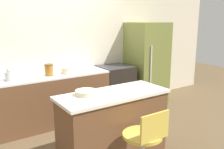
% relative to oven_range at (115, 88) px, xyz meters
% --- Properties ---
extents(ground_plane, '(14.00, 14.00, 0.00)m').
position_rel_oven_range_xyz_m(ground_plane, '(-1.12, -0.32, -0.44)').
color(ground_plane, brown).
extents(wall_back, '(8.00, 0.06, 2.60)m').
position_rel_oven_range_xyz_m(wall_back, '(-1.12, 0.34, 0.86)').
color(wall_back, beige).
rests_on(wall_back, ground_plane).
extents(back_counter, '(2.23, 0.61, 0.89)m').
position_rel_oven_range_xyz_m(back_counter, '(-1.45, 0.00, -0.00)').
color(back_counter, brown).
rests_on(back_counter, ground_plane).
extents(kitchen_island, '(1.47, 0.61, 0.88)m').
position_rel_oven_range_xyz_m(kitchen_island, '(-1.03, -1.46, -0.00)').
color(kitchen_island, brown).
rests_on(kitchen_island, ground_plane).
extents(oven_range, '(0.65, 0.62, 0.89)m').
position_rel_oven_range_xyz_m(oven_range, '(0.00, 0.00, 0.00)').
color(oven_range, black).
rests_on(oven_range, ground_plane).
extents(refrigerator, '(0.76, 0.72, 1.73)m').
position_rel_oven_range_xyz_m(refrigerator, '(0.80, -0.04, 0.42)').
color(refrigerator, olive).
rests_on(refrigerator, ground_plane).
extents(stool_chair, '(0.46, 0.46, 0.86)m').
position_rel_oven_range_xyz_m(stool_chair, '(-1.03, -2.07, -0.04)').
color(stool_chair, '#B7B7BC').
rests_on(stool_chair, ground_plane).
extents(kettle, '(0.15, 0.15, 0.19)m').
position_rel_oven_range_xyz_m(kettle, '(-2.00, -0.05, 0.52)').
color(kettle, silver).
rests_on(kettle, back_counter).
extents(mixing_bowl, '(0.21, 0.21, 0.10)m').
position_rel_oven_range_xyz_m(mixing_bowl, '(-1.05, -0.05, 0.49)').
color(mixing_bowl, beige).
rests_on(mixing_bowl, back_counter).
extents(canister_jar, '(0.15, 0.15, 0.19)m').
position_rel_oven_range_xyz_m(canister_jar, '(-1.37, -0.05, 0.54)').
color(canister_jar, '#9E6623').
rests_on(canister_jar, back_counter).
extents(fruit_bowl, '(0.27, 0.27, 0.06)m').
position_rel_oven_range_xyz_m(fruit_bowl, '(-1.37, -1.34, 0.47)').
color(fruit_bowl, beige).
rests_on(fruit_bowl, kitchen_island).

